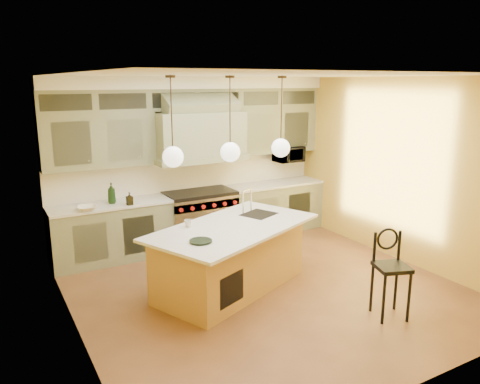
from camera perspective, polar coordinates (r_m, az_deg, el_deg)
floor at (r=6.67m, az=3.13°, el=-11.72°), size 5.00×5.00×0.00m
ceiling at (r=6.04m, az=3.49°, el=14.04°), size 5.00×5.00×0.00m
wall_back at (r=8.37m, az=-6.04°, el=3.83°), size 5.00×0.00×5.00m
wall_front at (r=4.40m, az=21.35°, el=-5.84°), size 5.00×0.00×5.00m
wall_left at (r=5.31m, az=-20.02°, el=-2.49°), size 0.00×5.00×5.00m
wall_right at (r=7.82m, az=18.90°, el=2.51°), size 0.00×5.00×5.00m
back_cabinetry at (r=8.13m, az=-5.28°, el=3.43°), size 5.00×0.77×2.90m
range at (r=8.27m, az=-4.88°, el=-3.13°), size 1.20×0.74×0.96m
kitchen_island at (r=6.52m, az=-1.09°, el=-7.80°), size 2.70×2.10×1.35m
counter_stool at (r=6.02m, az=17.89°, el=-8.87°), size 0.49×0.49×1.09m
microwave at (r=9.11m, az=5.94°, el=4.61°), size 0.54×0.37×0.30m
oil_bottle_a at (r=7.63m, az=-15.39°, el=-0.14°), size 0.13×0.13×0.33m
oil_bottle_b at (r=7.49m, az=-13.33°, el=-0.80°), size 0.10×0.10×0.20m
fruit_bowl at (r=7.36m, az=-18.13°, el=-1.88°), size 0.32×0.32×0.07m
cup at (r=6.31m, az=-6.35°, el=-3.83°), size 0.11×0.11×0.10m
pendant_left at (r=5.81m, az=-8.18°, el=4.55°), size 0.26×0.26×1.11m
pendant_center at (r=6.14m, az=-1.20°, el=5.16°), size 0.26×0.26×1.11m
pendant_right at (r=6.56m, az=4.99°, el=5.63°), size 0.26×0.26×1.11m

